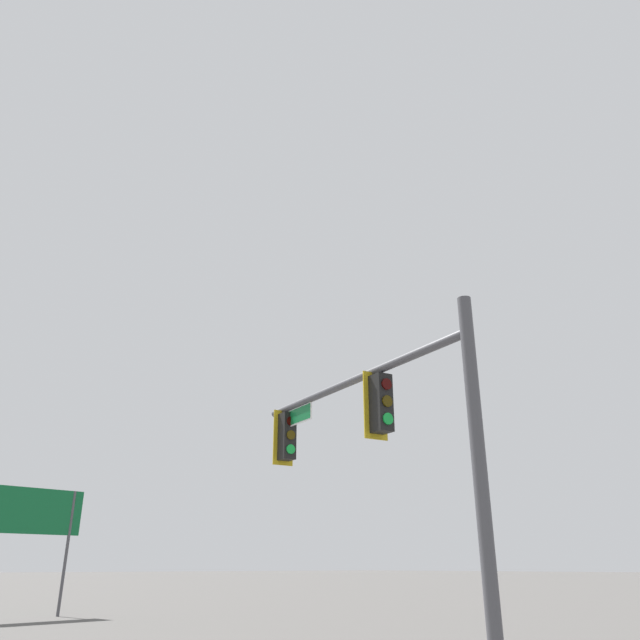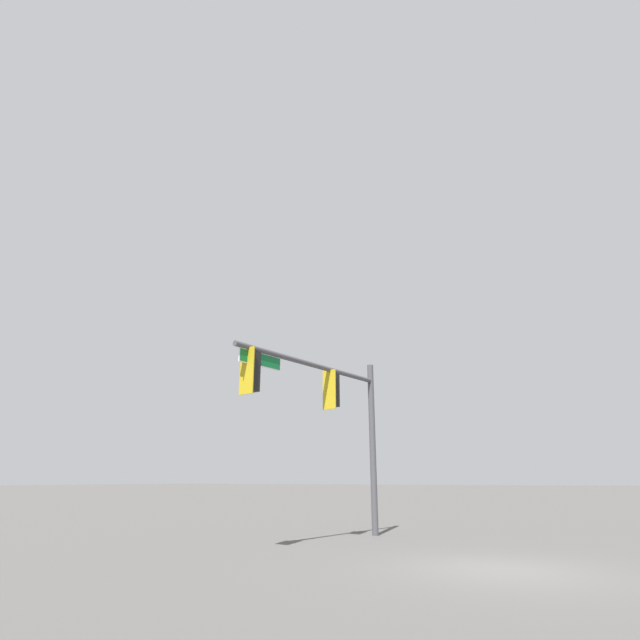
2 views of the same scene
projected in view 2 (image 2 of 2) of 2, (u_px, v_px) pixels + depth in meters
ground_plane at (502, 570)px, 10.45m from camera, size 400.00×400.00×0.00m
signal_pole_near at (329, 403)px, 16.29m from camera, size 6.88×1.33×5.93m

